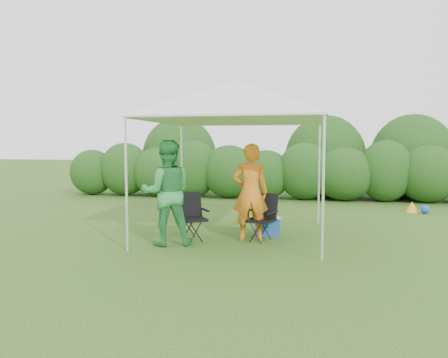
% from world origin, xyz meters
% --- Properties ---
extents(ground, '(70.00, 70.00, 0.00)m').
position_xyz_m(ground, '(0.00, 0.00, 0.00)').
color(ground, '#3D631F').
extents(hedge, '(13.08, 1.53, 1.80)m').
position_xyz_m(hedge, '(0.00, 6.00, 0.82)').
color(hedge, '#235018').
rests_on(hedge, ground).
extents(canopy, '(3.10, 3.10, 2.83)m').
position_xyz_m(canopy, '(0.00, 0.50, 2.46)').
color(canopy, silver).
rests_on(canopy, ground).
extents(chair_right, '(0.61, 0.58, 0.82)m').
position_xyz_m(chair_right, '(0.51, 0.19, 0.46)').
color(chair_right, black).
rests_on(chair_right, ground).
extents(chair_left, '(0.65, 0.64, 0.83)m').
position_xyz_m(chair_left, '(-0.74, 0.02, 0.47)').
color(chair_left, black).
rests_on(chair_left, ground).
extents(man, '(0.69, 0.52, 1.70)m').
position_xyz_m(man, '(0.30, 0.10, 0.85)').
color(man, orange).
rests_on(man, ground).
extents(woman, '(1.03, 0.92, 1.75)m').
position_xyz_m(woman, '(-1.02, -0.47, 0.88)').
color(woman, green).
rests_on(woman, ground).
extents(cooler, '(0.50, 0.43, 0.36)m').
position_xyz_m(cooler, '(0.56, 0.58, 0.18)').
color(cooler, '#1E4D8D').
rests_on(cooler, ground).
extents(bottle, '(0.06, 0.06, 0.23)m').
position_xyz_m(bottle, '(0.62, 0.54, 0.47)').
color(bottle, '#592D0C').
rests_on(bottle, cooler).
extents(lawn_toy, '(0.52, 0.44, 0.26)m').
position_xyz_m(lawn_toy, '(3.87, 4.00, 0.12)').
color(lawn_toy, gold).
rests_on(lawn_toy, ground).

